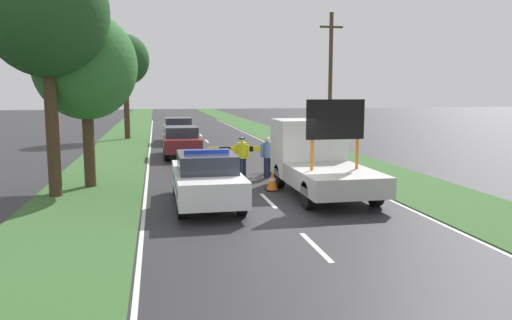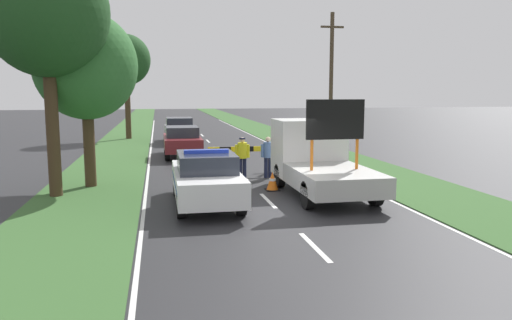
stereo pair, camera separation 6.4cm
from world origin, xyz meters
TOP-DOWN VIEW (x-y plane):
  - ground_plane at (0.00, 0.00)m, footprint 160.00×160.00m
  - lane_markings at (0.00, 12.96)m, footprint 7.41×62.12m
  - grass_verge_left at (-5.41, 20.00)m, footprint 3.31×120.00m
  - grass_verge_right at (5.41, 20.00)m, footprint 3.31×120.00m
  - police_car at (-1.88, 1.14)m, footprint 1.82×4.67m
  - work_truck at (1.88, 2.37)m, footprint 2.26×5.23m
  - road_barrier at (0.00, 6.04)m, footprint 2.69×0.08m
  - police_officer at (-0.12, 5.28)m, footprint 0.56×0.36m
  - pedestrian_civilian at (0.87, 5.28)m, footprint 0.56×0.36m
  - traffic_cone_near_police at (0.49, 2.88)m, footprint 0.46×0.46m
  - traffic_cone_centre_front at (-0.62, 4.99)m, footprint 0.49×0.49m
  - queued_car_wagon_maroon at (-2.04, 12.18)m, footprint 1.78×4.40m
  - queued_car_suv_grey at (-1.89, 19.23)m, footprint 1.81×4.63m
  - roadside_tree_near_left at (-5.54, 4.67)m, footprint 3.43×3.43m
  - roadside_tree_near_right at (-5.22, 22.26)m, footprint 3.25×3.25m
  - roadside_tree_mid_left at (-6.40, 3.20)m, footprint 3.72×3.72m
  - utility_pole at (5.54, 11.48)m, footprint 1.20×0.20m

SIDE VIEW (x-z plane):
  - ground_plane at x=0.00m, z-range 0.00..0.00m
  - lane_markings at x=0.00m, z-range 0.00..0.01m
  - grass_verge_left at x=-5.41m, z-range 0.00..0.03m
  - grass_verge_right at x=5.41m, z-range 0.00..0.03m
  - traffic_cone_near_police at x=0.49m, z-range 0.00..0.63m
  - traffic_cone_centre_front at x=-0.62m, z-range 0.00..0.67m
  - police_car at x=-1.88m, z-range -0.03..1.60m
  - queued_car_wagon_maroon at x=-2.04m, z-range 0.04..1.56m
  - queued_car_suv_grey at x=-1.89m, z-range 0.01..1.62m
  - pedestrian_civilian at x=0.87m, z-range 0.14..1.71m
  - police_officer at x=-0.12m, z-range 0.15..1.72m
  - road_barrier at x=0.00m, z-range 0.37..1.50m
  - work_truck at x=1.88m, z-range -0.42..2.63m
  - utility_pole at x=5.54m, z-range 0.12..7.32m
  - roadside_tree_near_left at x=-5.54m, z-range 1.14..7.07m
  - roadside_tree_near_right at x=-5.22m, z-range 1.79..8.88m
  - roadside_tree_mid_left at x=-6.40m, z-range 1.80..9.39m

